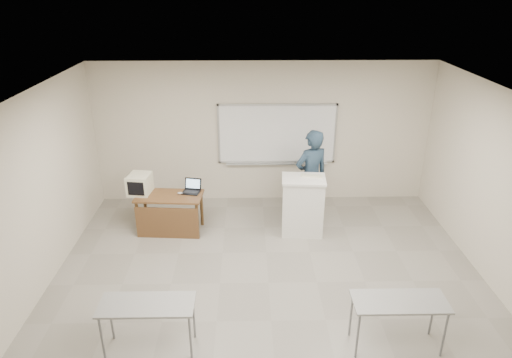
{
  "coord_description": "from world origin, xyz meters",
  "views": [
    {
      "loc": [
        -0.31,
        -5.13,
        4.46
      ],
      "look_at": [
        -0.17,
        2.2,
        1.24
      ],
      "focal_mm": 32.0,
      "sensor_mm": 36.0,
      "label": 1
    }
  ],
  "objects_px": {
    "whiteboard": "(277,135)",
    "keyboard": "(312,176)",
    "mouse": "(180,193)",
    "instructor_desk": "(169,209)",
    "podium": "(303,205)",
    "presenter": "(311,177)",
    "laptop": "(191,189)",
    "crt_monitor": "(140,184)"
  },
  "relations": [
    {
      "from": "presenter",
      "to": "podium",
      "type": "bearing_deg",
      "value": 42.99
    },
    {
      "from": "crt_monitor",
      "to": "keyboard",
      "type": "bearing_deg",
      "value": 4.96
    },
    {
      "from": "laptop",
      "to": "mouse",
      "type": "relative_size",
      "value": 3.21
    },
    {
      "from": "keyboard",
      "to": "presenter",
      "type": "bearing_deg",
      "value": 93.68
    },
    {
      "from": "crt_monitor",
      "to": "mouse",
      "type": "relative_size",
      "value": 4.53
    },
    {
      "from": "whiteboard",
      "to": "instructor_desk",
      "type": "relative_size",
      "value": 2.01
    },
    {
      "from": "mouse",
      "to": "presenter",
      "type": "bearing_deg",
      "value": 20.17
    },
    {
      "from": "whiteboard",
      "to": "presenter",
      "type": "height_order",
      "value": "whiteboard"
    },
    {
      "from": "podium",
      "to": "keyboard",
      "type": "xyz_separation_m",
      "value": [
        0.15,
        0.08,
        0.57
      ]
    },
    {
      "from": "presenter",
      "to": "laptop",
      "type": "bearing_deg",
      "value": -18.41
    },
    {
      "from": "crt_monitor",
      "to": "laptop",
      "type": "bearing_deg",
      "value": 9.33
    },
    {
      "from": "whiteboard",
      "to": "instructor_desk",
      "type": "xyz_separation_m",
      "value": [
        -2.1,
        -1.48,
        -0.97
      ]
    },
    {
      "from": "whiteboard",
      "to": "laptop",
      "type": "xyz_separation_m",
      "value": [
        -1.7,
        -1.21,
        -0.67
      ]
    },
    {
      "from": "mouse",
      "to": "crt_monitor",
      "type": "bearing_deg",
      "value": -172.61
    },
    {
      "from": "instructor_desk",
      "to": "mouse",
      "type": "distance_m",
      "value": 0.36
    },
    {
      "from": "podium",
      "to": "whiteboard",
      "type": "bearing_deg",
      "value": 109.84
    },
    {
      "from": "mouse",
      "to": "presenter",
      "type": "xyz_separation_m",
      "value": [
        2.51,
        0.31,
        0.18
      ]
    },
    {
      "from": "whiteboard",
      "to": "laptop",
      "type": "distance_m",
      "value": 2.19
    },
    {
      "from": "mouse",
      "to": "podium",
      "type": "bearing_deg",
      "value": 9.41
    },
    {
      "from": "instructor_desk",
      "to": "mouse",
      "type": "bearing_deg",
      "value": 42.5
    },
    {
      "from": "crt_monitor",
      "to": "laptop",
      "type": "xyz_separation_m",
      "value": [
        0.95,
        0.03,
        -0.13
      ]
    },
    {
      "from": "podium",
      "to": "mouse",
      "type": "height_order",
      "value": "podium"
    },
    {
      "from": "keyboard",
      "to": "laptop",
      "type": "bearing_deg",
      "value": -173.22
    },
    {
      "from": "whiteboard",
      "to": "instructor_desk",
      "type": "bearing_deg",
      "value": -144.9
    },
    {
      "from": "podium",
      "to": "presenter",
      "type": "bearing_deg",
      "value": 70.77
    },
    {
      "from": "instructor_desk",
      "to": "podium",
      "type": "xyz_separation_m",
      "value": [
        2.51,
        0.01,
        0.05
      ]
    },
    {
      "from": "podium",
      "to": "keyboard",
      "type": "height_order",
      "value": "keyboard"
    },
    {
      "from": "whiteboard",
      "to": "keyboard",
      "type": "bearing_deg",
      "value": -68.08
    },
    {
      "from": "crt_monitor",
      "to": "laptop",
      "type": "relative_size",
      "value": 1.41
    },
    {
      "from": "podium",
      "to": "laptop",
      "type": "bearing_deg",
      "value": 177.4
    },
    {
      "from": "podium",
      "to": "crt_monitor",
      "type": "distance_m",
      "value": 3.09
    },
    {
      "from": "crt_monitor",
      "to": "instructor_desk",
      "type": "bearing_deg",
      "value": -15.43
    },
    {
      "from": "whiteboard",
      "to": "laptop",
      "type": "relative_size",
      "value": 7.73
    },
    {
      "from": "whiteboard",
      "to": "podium",
      "type": "relative_size",
      "value": 2.21
    },
    {
      "from": "whiteboard",
      "to": "keyboard",
      "type": "relative_size",
      "value": 6.13
    },
    {
      "from": "mouse",
      "to": "keyboard",
      "type": "distance_m",
      "value": 2.49
    },
    {
      "from": "mouse",
      "to": "keyboard",
      "type": "relative_size",
      "value": 0.25
    },
    {
      "from": "mouse",
      "to": "presenter",
      "type": "distance_m",
      "value": 2.53
    },
    {
      "from": "presenter",
      "to": "crt_monitor",
      "type": "bearing_deg",
      "value": -19.37
    },
    {
      "from": "laptop",
      "to": "presenter",
      "type": "bearing_deg",
      "value": 17.67
    },
    {
      "from": "laptop",
      "to": "presenter",
      "type": "xyz_separation_m",
      "value": [
        2.31,
        0.21,
        0.14
      ]
    },
    {
      "from": "crt_monitor",
      "to": "whiteboard",
      "type": "bearing_deg",
      "value": 32.67
    }
  ]
}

